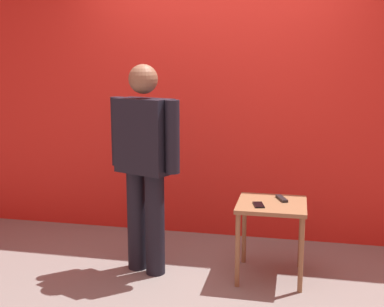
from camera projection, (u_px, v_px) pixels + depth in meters
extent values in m
plane|color=gray|center=(190.00, 293.00, 3.56)|extent=(12.00, 12.00, 0.00)
cube|color=red|center=(220.00, 93.00, 4.58)|extent=(6.36, 0.12, 2.70)
cylinder|color=black|center=(137.00, 220.00, 3.93)|extent=(0.20, 0.20, 0.80)
cylinder|color=black|center=(155.00, 224.00, 3.83)|extent=(0.20, 0.20, 0.80)
cube|color=black|center=(144.00, 136.00, 3.75)|extent=(0.48, 0.36, 0.57)
cube|color=silver|center=(153.00, 130.00, 3.84)|extent=(0.12, 0.06, 0.48)
cube|color=#384C99|center=(154.00, 133.00, 3.85)|extent=(0.04, 0.02, 0.43)
cylinder|color=black|center=(118.00, 131.00, 3.90)|extent=(0.14, 0.14, 0.54)
cylinder|color=black|center=(172.00, 137.00, 3.60)|extent=(0.14, 0.14, 0.54)
sphere|color=brown|center=(143.00, 79.00, 3.67)|extent=(0.22, 0.22, 0.22)
cube|color=olive|center=(272.00, 205.00, 3.74)|extent=(0.52, 0.52, 0.03)
cylinder|color=olive|center=(237.00, 250.00, 3.62)|extent=(0.04, 0.04, 0.56)
cylinder|color=olive|center=(301.00, 255.00, 3.53)|extent=(0.04, 0.04, 0.56)
cylinder|color=olive|center=(244.00, 230.00, 4.06)|extent=(0.04, 0.04, 0.56)
cylinder|color=olive|center=(301.00, 234.00, 3.97)|extent=(0.04, 0.04, 0.56)
cube|color=black|center=(259.00, 205.00, 3.66)|extent=(0.10, 0.16, 0.01)
cube|color=black|center=(282.00, 199.00, 3.81)|extent=(0.10, 0.17, 0.02)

